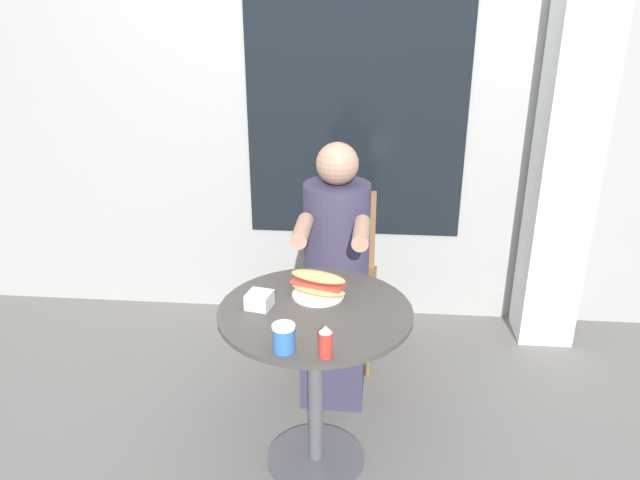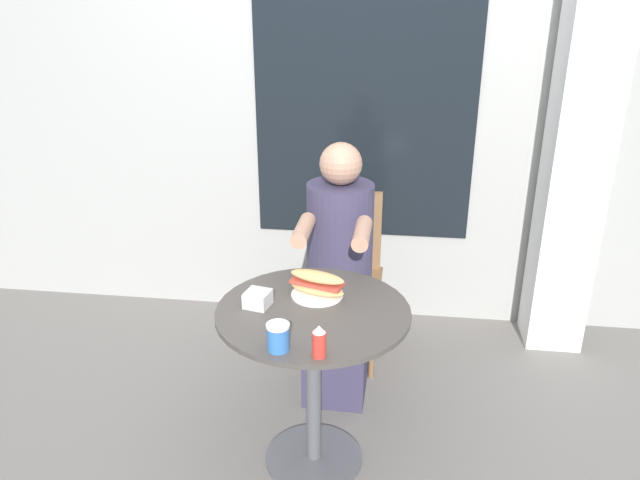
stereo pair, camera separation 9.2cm
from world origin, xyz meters
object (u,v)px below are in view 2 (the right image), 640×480
(cafe_table, at_px, (313,352))
(seated_diner, at_px, (338,287))
(diner_chair, at_px, (346,260))
(condiment_bottle, at_px, (319,342))
(drink_cup, at_px, (278,337))
(sandwich_on_plate, at_px, (318,285))

(cafe_table, bearing_deg, seated_diner, 85.49)
(diner_chair, height_order, condiment_bottle, diner_chair)
(diner_chair, xyz_separation_m, seated_diner, (-0.00, -0.34, 0.02))
(cafe_table, bearing_deg, drink_cup, -105.08)
(cafe_table, height_order, drink_cup, drink_cup)
(seated_diner, bearing_deg, cafe_table, 86.43)
(seated_diner, height_order, drink_cup, seated_diner)
(cafe_table, distance_m, drink_cup, 0.38)
(cafe_table, relative_size, sandwich_on_plate, 3.10)
(diner_chair, bearing_deg, condiment_bottle, 91.84)
(cafe_table, xyz_separation_m, sandwich_on_plate, (0.00, 0.11, 0.23))
(condiment_bottle, bearing_deg, sandwich_on_plate, 98.08)
(drink_cup, bearing_deg, diner_chair, 84.05)
(diner_chair, bearing_deg, seated_diner, 90.60)
(diner_chair, height_order, sandwich_on_plate, diner_chair)
(drink_cup, bearing_deg, cafe_table, 74.92)
(diner_chair, height_order, drink_cup, diner_chair)
(drink_cup, xyz_separation_m, condiment_bottle, (0.14, -0.02, 0.01))
(diner_chair, relative_size, condiment_bottle, 7.55)
(sandwich_on_plate, xyz_separation_m, condiment_bottle, (0.06, -0.42, 0.01))
(seated_diner, relative_size, drink_cup, 12.61)
(seated_diner, bearing_deg, drink_cup, 82.68)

